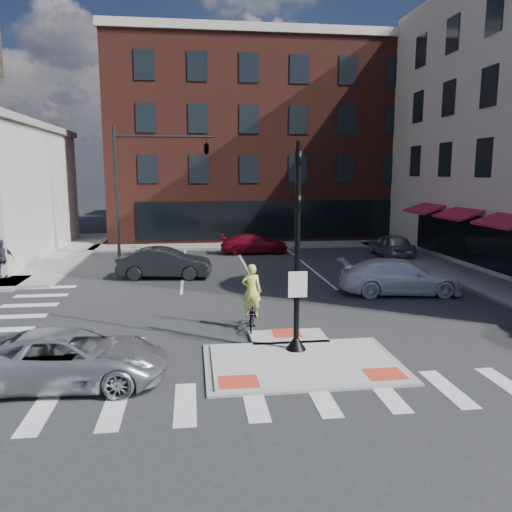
{
  "coord_description": "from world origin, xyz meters",
  "views": [
    {
      "loc": [
        -2.95,
        -13.37,
        5.26
      ],
      "look_at": [
        -0.48,
        5.89,
        2.0
      ],
      "focal_mm": 35.0,
      "sensor_mm": 36.0,
      "label": 1
    }
  ],
  "objects": [
    {
      "name": "cyclist",
      "position": [
        -1.04,
        2.8,
        0.76
      ],
      "size": [
        0.89,
        1.87,
        2.26
      ],
      "rotation": [
        0.0,
        0.0,
        2.99
      ],
      "color": "#3F3F44",
      "rests_on": "ground"
    },
    {
      "name": "refuge_island",
      "position": [
        0.0,
        -0.26,
        0.05
      ],
      "size": [
        5.4,
        4.65,
        0.13
      ],
      "color": "gray",
      "rests_on": "ground"
    },
    {
      "name": "bg_car_red",
      "position": [
        1.05,
        18.77,
        0.64
      ],
      "size": [
        4.46,
        1.92,
        1.28
      ],
      "primitive_type": "imported",
      "rotation": [
        0.0,
        0.0,
        1.6
      ],
      "color": "maroon",
      "rests_on": "ground"
    },
    {
      "name": "signal_pole",
      "position": [
        0.0,
        0.4,
        2.36
      ],
      "size": [
        0.6,
        0.6,
        5.98
      ],
      "color": "black",
      "rests_on": "refuge_island"
    },
    {
      "name": "sidewalk_n",
      "position": [
        3.0,
        22.0,
        0.07
      ],
      "size": [
        26.0,
        3.0,
        0.15
      ],
      "primitive_type": "cube",
      "color": "gray",
      "rests_on": "ground"
    },
    {
      "name": "pedestrian_b",
      "position": [
        -12.25,
        12.0,
        1.1
      ],
      "size": [
        1.21,
        0.92,
        1.91
      ],
      "primitive_type": "imported",
      "rotation": [
        0.0,
        0.0,
        0.47
      ],
      "color": "#37313C",
      "rests_on": "sidewalk_nw"
    },
    {
      "name": "building_far_right",
      "position": [
        9.0,
        54.0,
        6.0
      ],
      "size": [
        12.0,
        12.0,
        12.0
      ],
      "primitive_type": "cube",
      "color": "brown",
      "rests_on": "ground"
    },
    {
      "name": "building_far_left",
      "position": [
        -4.0,
        52.0,
        5.0
      ],
      "size": [
        10.0,
        12.0,
        10.0
      ],
      "primitive_type": "cube",
      "color": "slate",
      "rests_on": "ground"
    },
    {
      "name": "sidewalk_e",
      "position": [
        10.8,
        10.0,
        0.07
      ],
      "size": [
        3.0,
        24.0,
        0.15
      ],
      "primitive_type": "cube",
      "color": "gray",
      "rests_on": "ground"
    },
    {
      "name": "bg_car_dark",
      "position": [
        -4.38,
        11.71,
        0.76
      ],
      "size": [
        4.77,
        2.13,
        1.52
      ],
      "primitive_type": "imported",
      "rotation": [
        0.0,
        0.0,
        1.46
      ],
      "color": "#25262A",
      "rests_on": "ground"
    },
    {
      "name": "building_n",
      "position": [
        3.0,
        31.99,
        7.8
      ],
      "size": [
        24.4,
        18.4,
        15.5
      ],
      "color": "#58241B",
      "rests_on": "ground"
    },
    {
      "name": "mast_arm_signal",
      "position": [
        -3.47,
        18.0,
        6.21
      ],
      "size": [
        6.1,
        2.24,
        8.0
      ],
      "color": "black",
      "rests_on": "ground"
    },
    {
      "name": "white_pickup",
      "position": [
        6.0,
        7.0,
        0.76
      ],
      "size": [
        5.44,
        2.7,
        1.52
      ],
      "primitive_type": "imported",
      "rotation": [
        0.0,
        0.0,
        1.46
      ],
      "color": "white",
      "rests_on": "ground"
    },
    {
      "name": "silver_suv",
      "position": [
        -6.08,
        -1.0,
        0.68
      ],
      "size": [
        5.04,
        2.56,
        1.36
      ],
      "primitive_type": "imported",
      "rotation": [
        0.0,
        0.0,
        1.51
      ],
      "color": "#B6B8BE",
      "rests_on": "ground"
    },
    {
      "name": "bg_car_silver",
      "position": [
        9.5,
        16.46,
        0.74
      ],
      "size": [
        1.76,
        4.34,
        1.48
      ],
      "primitive_type": "imported",
      "rotation": [
        0.0,
        0.0,
        3.14
      ],
      "color": "#AEAFB5",
      "rests_on": "ground"
    },
    {
      "name": "ground",
      "position": [
        0.0,
        0.0,
        0.0
      ],
      "size": [
        120.0,
        120.0,
        0.0
      ],
      "primitive_type": "plane",
      "color": "#28282B",
      "rests_on": "ground"
    }
  ]
}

